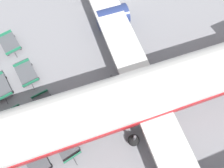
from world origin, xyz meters
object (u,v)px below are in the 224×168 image
at_px(baggage_dolly_row_mid_a_col_c, 17,122).
at_px(baggage_dolly_row_mid_b_col_a, 10,44).
at_px(baggage_dolly_row_mid_a_col_d, 37,162).
at_px(airplane, 158,89).
at_px(baggage_dolly_row_mid_a_col_b, 0,87).
at_px(baggage_dolly_row_mid_b_col_d, 66,145).
at_px(baggage_dolly_row_mid_b_col_c, 46,106).
at_px(baggage_dolly_row_mid_b_col_b, 27,74).

xyz_separation_m(baggage_dolly_row_mid_a_col_c, baggage_dolly_row_mid_b_col_a, (-9.25, 0.80, 0.00)).
bearing_deg(baggage_dolly_row_mid_a_col_d, baggage_dolly_row_mid_a_col_c, -167.06).
height_order(airplane, baggage_dolly_row_mid_a_col_b, airplane).
distance_m(baggage_dolly_row_mid_a_col_d, baggage_dolly_row_mid_b_col_a, 13.44).
bearing_deg(baggage_dolly_row_mid_b_col_d, baggage_dolly_row_mid_b_col_a, -167.33).
xyz_separation_m(baggage_dolly_row_mid_a_col_b, baggage_dolly_row_mid_a_col_c, (4.17, 0.99, 0.00)).
bearing_deg(baggage_dolly_row_mid_a_col_b, baggage_dolly_row_mid_a_col_c, 13.29).
xyz_separation_m(baggage_dolly_row_mid_b_col_a, baggage_dolly_row_mid_b_col_c, (8.67, 2.05, 0.00)).
bearing_deg(baggage_dolly_row_mid_b_col_a, baggage_dolly_row_mid_a_col_c, -4.93).
xyz_separation_m(airplane, baggage_dolly_row_mid_a_col_d, (1.71, -11.98, -2.49)).
height_order(baggage_dolly_row_mid_a_col_d, baggage_dolly_row_mid_b_col_d, same).
xyz_separation_m(baggage_dolly_row_mid_b_col_b, baggage_dolly_row_mid_b_col_d, (8.44, 1.87, 0.00)).
distance_m(baggage_dolly_row_mid_a_col_b, baggage_dolly_row_mid_b_col_a, 5.39).
bearing_deg(baggage_dolly_row_mid_b_col_c, baggage_dolly_row_mid_b_col_d, 11.32).
bearing_deg(baggage_dolly_row_mid_a_col_d, baggage_dolly_row_mid_b_col_d, 100.89).
bearing_deg(baggage_dolly_row_mid_b_col_d, baggage_dolly_row_mid_b_col_b, -167.53).
relative_size(airplane, baggage_dolly_row_mid_a_col_c, 12.09).
bearing_deg(baggage_dolly_row_mid_b_col_a, baggage_dolly_row_mid_a_col_b, -19.35).
xyz_separation_m(baggage_dolly_row_mid_a_col_c, baggage_dolly_row_mid_b_col_d, (3.66, 3.70, 0.00)).
distance_m(airplane, baggage_dolly_row_mid_a_col_c, 13.41).
height_order(baggage_dolly_row_mid_a_col_b, baggage_dolly_row_mid_b_col_a, same).
bearing_deg(baggage_dolly_row_mid_b_col_c, baggage_dolly_row_mid_b_col_b, -166.39).
distance_m(airplane, baggage_dolly_row_mid_a_col_d, 12.35).
distance_m(baggage_dolly_row_mid_a_col_b, baggage_dolly_row_mid_b_col_d, 9.13).
relative_size(airplane, baggage_dolly_row_mid_b_col_d, 12.08).
relative_size(baggage_dolly_row_mid_b_col_a, baggage_dolly_row_mid_b_col_d, 1.00).
height_order(baggage_dolly_row_mid_a_col_b, baggage_dolly_row_mid_b_col_d, same).
bearing_deg(baggage_dolly_row_mid_a_col_d, baggage_dolly_row_mid_b_col_b, 174.44).
bearing_deg(baggage_dolly_row_mid_b_col_a, baggage_dolly_row_mid_b_col_c, 13.33).
bearing_deg(baggage_dolly_row_mid_a_col_b, baggage_dolly_row_mid_b_col_a, 160.65).
bearing_deg(airplane, baggage_dolly_row_mid_b_col_a, -134.02).
bearing_deg(airplane, baggage_dolly_row_mid_a_col_d, -81.89).
xyz_separation_m(airplane, baggage_dolly_row_mid_a_col_b, (-6.65, -13.93, -2.49)).
bearing_deg(baggage_dolly_row_mid_a_col_c, baggage_dolly_row_mid_b_col_b, 159.02).
height_order(baggage_dolly_row_mid_b_col_c, baggage_dolly_row_mid_b_col_d, same).
bearing_deg(airplane, baggage_dolly_row_mid_b_col_b, -123.19).
xyz_separation_m(baggage_dolly_row_mid_a_col_b, baggage_dolly_row_mid_a_col_d, (8.36, 1.95, 0.00)).
distance_m(baggage_dolly_row_mid_a_col_d, baggage_dolly_row_mid_b_col_d, 2.79).
relative_size(baggage_dolly_row_mid_b_col_a, baggage_dolly_row_mid_b_col_b, 1.00).
relative_size(baggage_dolly_row_mid_a_col_c, baggage_dolly_row_mid_a_col_d, 1.00).
height_order(baggage_dolly_row_mid_a_col_c, baggage_dolly_row_mid_b_col_b, same).
relative_size(baggage_dolly_row_mid_a_col_d, baggage_dolly_row_mid_b_col_d, 1.00).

